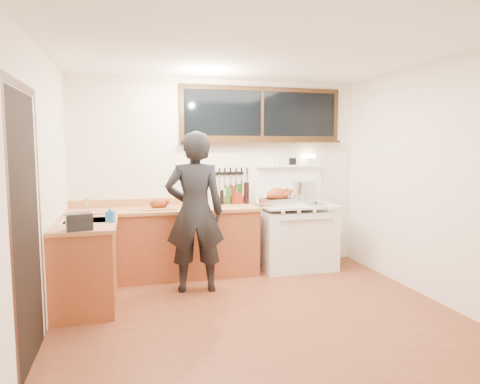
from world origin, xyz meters
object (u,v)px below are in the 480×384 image
object	(u,v)px
man	(195,212)
cutting_board	(159,205)
vintage_stove	(296,235)
roast_turkey	(278,198)

from	to	relation	value
man	cutting_board	bearing A→B (deg)	122.01
vintage_stove	man	xyz separation A→B (m)	(-1.50, -0.60, 0.47)
cutting_board	roast_turkey	world-z (taller)	roast_turkey
cutting_board	man	bearing A→B (deg)	-57.99
man	roast_turkey	size ratio (longest dim) A/B	3.99
vintage_stove	cutting_board	distance (m)	1.93
roast_turkey	vintage_stove	bearing A→B (deg)	13.25
man	cutting_board	size ratio (longest dim) A/B	4.20
vintage_stove	man	size ratio (longest dim) A/B	0.85
roast_turkey	man	bearing A→B (deg)	-156.39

